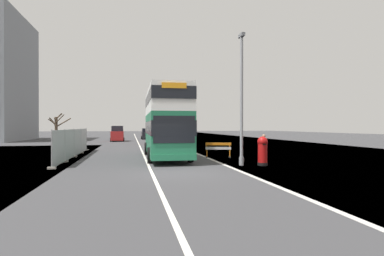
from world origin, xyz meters
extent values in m
cube|color=#38383A|center=(0.00, 0.00, -0.05)|extent=(140.00, 280.00, 0.10)
cube|color=#B2AFA8|center=(3.41, 0.00, 0.00)|extent=(0.24, 196.00, 0.01)
cube|color=silver|center=(-1.09, 0.00, 0.00)|extent=(0.16, 168.00, 0.01)
cube|color=#1E6B47|center=(0.40, 7.71, 1.78)|extent=(2.75, 10.61, 2.85)
cube|color=white|center=(0.40, 7.71, 3.40)|extent=(2.75, 10.61, 0.40)
cube|color=white|center=(0.40, 7.71, 4.28)|extent=(2.73, 10.51, 1.35)
cube|color=black|center=(0.40, 7.71, 2.21)|extent=(2.78, 10.72, 0.91)
cube|color=black|center=(0.40, 7.71, 4.28)|extent=(2.77, 10.67, 0.74)
cube|color=black|center=(0.32, 2.40, 2.13)|extent=(2.39, 0.10, 1.57)
cube|color=orange|center=(0.32, 2.40, 4.65)|extent=(1.43, 0.08, 0.32)
cube|color=#1E6B47|center=(0.40, 7.71, 0.53)|extent=(2.78, 10.72, 0.36)
cylinder|color=black|center=(-0.95, 4.45, 0.50)|extent=(0.31, 1.00, 1.00)
cylinder|color=black|center=(1.65, 4.41, 0.50)|extent=(0.31, 1.00, 1.00)
cylinder|color=black|center=(-0.86, 10.63, 0.50)|extent=(0.31, 1.00, 1.00)
cylinder|color=black|center=(1.74, 10.59, 0.50)|extent=(0.31, 1.00, 1.00)
cylinder|color=gray|center=(4.32, 2.29, 3.79)|extent=(0.18, 0.18, 7.57)
cube|color=slate|center=(4.32, 2.29, 7.69)|extent=(0.20, 0.70, 0.20)
cylinder|color=gray|center=(4.32, 2.29, 0.25)|extent=(0.29, 0.29, 0.50)
cylinder|color=black|center=(5.52, 1.99, 0.09)|extent=(0.59, 0.59, 0.18)
cylinder|color=#AD0F0F|center=(5.52, 1.99, 0.79)|extent=(0.54, 0.54, 1.22)
sphere|color=#AD0F0F|center=(5.52, 1.99, 1.40)|extent=(0.61, 0.61, 0.61)
cube|color=black|center=(5.52, 1.71, 1.26)|extent=(0.22, 0.03, 0.07)
cube|color=orange|center=(4.26, 7.15, 1.01)|extent=(1.87, 0.49, 0.20)
cube|color=white|center=(4.26, 7.15, 0.69)|extent=(1.87, 0.49, 0.20)
cube|color=orange|center=(3.42, 7.34, 0.50)|extent=(0.08, 0.08, 1.01)
cube|color=black|center=(3.42, 7.34, 0.04)|extent=(0.23, 0.46, 0.08)
cube|color=orange|center=(5.09, 6.96, 0.50)|extent=(0.08, 0.08, 1.01)
cube|color=black|center=(5.09, 6.96, 0.04)|extent=(0.23, 0.46, 0.08)
cube|color=#A8AAAD|center=(-6.31, 4.33, 1.07)|extent=(0.04, 3.26, 2.04)
cube|color=#A8AAAD|center=(-6.31, 7.73, 1.07)|extent=(0.04, 3.26, 2.04)
cube|color=#A8AAAD|center=(-6.31, 11.13, 1.07)|extent=(0.04, 3.26, 2.04)
cube|color=#A8AAAD|center=(-6.31, 14.53, 1.07)|extent=(0.04, 3.26, 2.04)
cylinder|color=#939699|center=(-6.31, 2.63, 1.07)|extent=(0.06, 0.06, 2.14)
cube|color=gray|center=(-6.31, 2.63, 0.06)|extent=(0.44, 0.20, 0.12)
cylinder|color=#939699|center=(-6.31, 6.03, 1.07)|extent=(0.06, 0.06, 2.14)
cube|color=gray|center=(-6.31, 6.03, 0.06)|extent=(0.44, 0.20, 0.12)
cylinder|color=#939699|center=(-6.31, 9.43, 1.07)|extent=(0.06, 0.06, 2.14)
cube|color=gray|center=(-6.31, 9.43, 0.06)|extent=(0.44, 0.20, 0.12)
cylinder|color=#939699|center=(-6.31, 12.83, 1.07)|extent=(0.06, 0.06, 2.14)
cube|color=gray|center=(-6.31, 12.83, 0.06)|extent=(0.44, 0.20, 0.12)
cylinder|color=#939699|center=(-6.31, 16.23, 1.07)|extent=(0.06, 0.06, 2.14)
cube|color=gray|center=(-6.31, 16.23, 0.06)|extent=(0.44, 0.20, 0.12)
cube|color=maroon|center=(1.14, 26.02, 0.84)|extent=(1.78, 4.45, 1.32)
cube|color=black|center=(1.14, 26.02, 1.85)|extent=(1.64, 2.45, 0.69)
cylinder|color=black|center=(2.03, 27.40, 0.30)|extent=(0.20, 0.60, 0.60)
cylinder|color=black|center=(0.25, 27.40, 0.30)|extent=(0.20, 0.60, 0.60)
cylinder|color=black|center=(2.03, 24.64, 0.30)|extent=(0.20, 0.60, 0.60)
cylinder|color=black|center=(0.25, 24.64, 0.30)|extent=(0.20, 0.60, 0.60)
cube|color=maroon|center=(-4.14, 34.97, 0.86)|extent=(1.87, 4.13, 1.37)
cube|color=black|center=(-4.14, 34.97, 1.96)|extent=(1.72, 2.27, 0.83)
cylinder|color=black|center=(-3.21, 36.25, 0.30)|extent=(0.20, 0.60, 0.60)
cylinder|color=black|center=(-5.07, 36.25, 0.30)|extent=(0.20, 0.60, 0.60)
cylinder|color=black|center=(-3.21, 33.69, 0.30)|extent=(0.20, 0.60, 0.60)
cylinder|color=black|center=(-5.07, 33.69, 0.30)|extent=(0.20, 0.60, 0.60)
cube|color=black|center=(0.69, 42.36, 0.73)|extent=(1.73, 4.53, 1.11)
cube|color=black|center=(0.69, 42.36, 1.62)|extent=(1.60, 2.49, 0.66)
cylinder|color=black|center=(1.55, 43.76, 0.30)|extent=(0.20, 0.60, 0.60)
cylinder|color=black|center=(-0.18, 43.76, 0.30)|extent=(0.20, 0.60, 0.60)
cylinder|color=black|center=(1.55, 40.95, 0.30)|extent=(0.20, 0.60, 0.60)
cylinder|color=black|center=(-0.18, 40.95, 0.30)|extent=(0.20, 0.60, 0.60)
cylinder|color=#4C3D2D|center=(-12.88, 34.04, 1.84)|extent=(0.42, 0.42, 3.68)
cylinder|color=#4C3D2D|center=(-11.90, 34.27, 2.88)|extent=(2.08, 0.64, 1.41)
cylinder|color=#4C3D2D|center=(-12.61, 34.63, 3.83)|extent=(0.76, 1.36, 0.93)
cylinder|color=#4C3D2D|center=(-13.21, 34.67, 2.52)|extent=(0.83, 1.41, 1.10)
cylinder|color=#4C3D2D|center=(-13.42, 34.42, 2.96)|extent=(1.30, 1.01, 1.34)
cylinder|color=#4C3D2D|center=(-13.35, 33.72, 2.93)|extent=(1.08, 0.79, 0.95)
cylinder|color=#4C3D2D|center=(-12.85, 33.38, 3.03)|extent=(0.23, 1.42, 1.13)
cylinder|color=#4C3D2D|center=(-12.23, 33.47, 3.44)|extent=(1.44, 1.28, 1.22)
cylinder|color=#2D3342|center=(5.79, 2.45, 0.46)|extent=(0.29, 0.29, 0.91)
cylinder|color=#B2A89E|center=(5.79, 2.45, 1.26)|extent=(0.34, 0.34, 0.70)
sphere|color=#937056|center=(5.79, 2.45, 1.72)|extent=(0.22, 0.22, 0.22)
camera|label=1|loc=(-2.12, -15.64, 2.31)|focal=29.81mm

